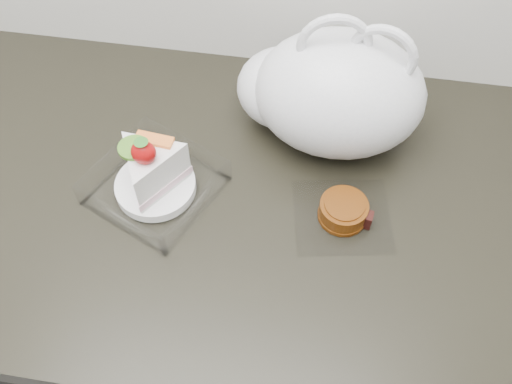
{
  "coord_description": "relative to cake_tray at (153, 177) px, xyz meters",
  "views": [
    {
      "loc": [
        0.25,
        1.2,
        1.62
      ],
      "look_at": [
        0.17,
        1.67,
        0.94
      ],
      "focal_mm": 40.0,
      "sensor_mm": 36.0,
      "label": 1
    }
  ],
  "objects": [
    {
      "name": "counter",
      "position": [
        -0.02,
        0.01,
        -0.48
      ],
      "size": [
        2.04,
        0.64,
        0.9
      ],
      "color": "black",
      "rests_on": "ground"
    },
    {
      "name": "mooncake_wrap",
      "position": [
        0.29,
        -0.0,
        -0.02
      ],
      "size": [
        0.17,
        0.16,
        0.03
      ],
      "rotation": [
        0.0,
        0.0,
        0.36
      ],
      "color": "white",
      "rests_on": "counter"
    },
    {
      "name": "cake_tray",
      "position": [
        0.0,
        0.0,
        0.0
      ],
      "size": [
        0.22,
        0.22,
        0.13
      ],
      "rotation": [
        0.0,
        0.0,
        -0.42
      ],
      "color": "white",
      "rests_on": "counter"
    },
    {
      "name": "plastic_bag",
      "position": [
        0.24,
        0.16,
        0.06
      ],
      "size": [
        0.3,
        0.21,
        0.24
      ],
      "rotation": [
        0.0,
        0.0,
        -0.03
      ],
      "color": "white",
      "rests_on": "counter"
    }
  ]
}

